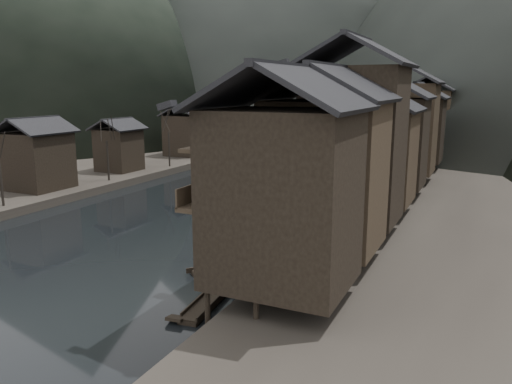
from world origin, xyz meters
The scene contains 12 objects.
water centered at (0.00, 0.00, 0.00)m, with size 300.00×300.00×0.00m, color black.
left_bank centered at (-35.00, 40.00, 0.60)m, with size 40.00×200.00×1.20m, color #2D2823.
stilt_houses centered at (17.28, 19.01, 8.96)m, with size 9.00×67.60×16.44m.
left_houses centered at (-20.50, 20.12, 5.66)m, with size 8.10×53.20×8.73m.
bare_trees centered at (-17.00, 9.68, 6.60)m, with size 3.76×44.31×7.53m.
moored_sampans centered at (12.06, 15.24, 0.20)m, with size 2.67×49.68×0.47m.
midriver_boats centered at (-2.53, 40.22, 0.20)m, with size 13.59×18.50×0.45m.
stone_bridge centered at (0.00, 72.00, 5.11)m, with size 40.00×6.00×9.00m.
hero_sampan centered at (10.56, -1.69, 0.20)m, with size 4.39×4.74×0.44m.
cargo_heap centered at (10.39, -1.50, 0.81)m, with size 1.22×1.59×0.73m, color black.
boatman centered at (11.86, -3.13, 1.25)m, with size 0.59×0.38×1.61m, color #58585A.
bamboo_pole centered at (12.06, -3.13, 3.52)m, with size 0.06×0.06×3.80m, color #8C7A51.
Camera 1 is at (26.56, -30.85, 12.63)m, focal length 35.00 mm.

